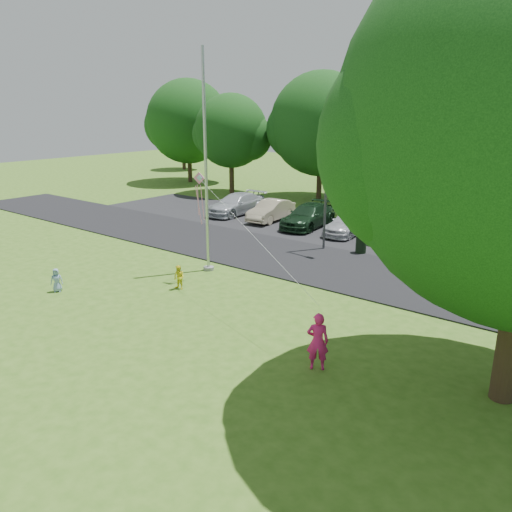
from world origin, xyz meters
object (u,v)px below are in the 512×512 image
Objects in this scene: flagpole at (206,183)px; street_lamp at (330,181)px; trash_can at (361,245)px; woman at (318,341)px; child_yellow at (179,277)px; child_blue at (57,280)px; kite at (203,192)px.

flagpole reaches higher than street_lamp.
woman reaches higher than trash_can.
child_yellow is (-3.64, -9.72, 0.05)m from trash_can.
trash_can is (4.47, 7.02, -3.69)m from flagpole.
flagpole reaches higher than woman.
child_blue is at bearing -143.49° from child_yellow.
kite is (0.23, 1.37, 3.51)m from child_yellow.
trash_can is 0.53× the size of woman.
street_lamp is at bearing -163.23° from trash_can.
street_lamp is 3.55× the size of woman.
street_lamp is at bearing 73.61° from child_yellow.
flagpole is 9.88× the size of child_blue.
kite is at bearing -94.31° from street_lamp.
kite is (-1.67, -7.82, 0.24)m from street_lamp.
child_yellow is at bearing -116.01° from kite.
flagpole is 10.58× the size of trash_can.
woman is at bearing -40.75° from kite.
street_lamp is at bearing 67.21° from flagpole.
street_lamp is 14.21m from child_blue.
flagpole is 1.58× the size of street_lamp.
street_lamp is 0.74× the size of kite.
child_yellow is at bearing -8.08° from child_blue.
street_lamp is 6.24× the size of child_blue.
flagpole reaches higher than child_yellow.
child_yellow is at bearing -110.54° from trash_can.
child_blue is (-7.49, -13.09, 0.03)m from trash_can.
trash_can is 0.93× the size of child_blue.
flagpole reaches higher than trash_can.
kite is (-7.96, 3.59, 3.14)m from woman.
street_lamp reaches higher than child_yellow.
child_blue is at bearing -119.79° from trash_can.
kite reaches higher than woman.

